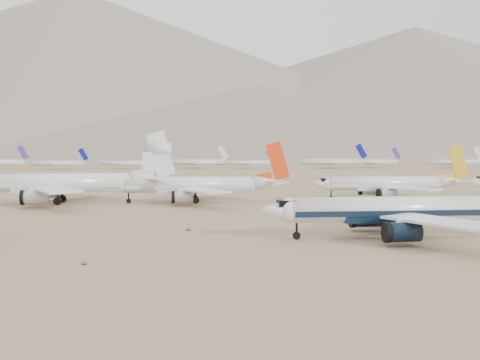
{
  "coord_description": "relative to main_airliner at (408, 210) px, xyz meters",
  "views": [
    {
      "loc": [
        -33.54,
        -90.1,
        14.31
      ],
      "look_at": [
        -17.43,
        48.45,
        7.0
      ],
      "focal_mm": 45.0,
      "sensor_mm": 36.0,
      "label": 1
    }
  ],
  "objects": [
    {
      "name": "desert_scrub",
      "position": [
        -25.05,
        -24.06,
        -4.16
      ],
      "size": [
        233.6,
        121.67,
        0.63
      ],
      "color": "brown",
      "rests_on": "ground"
    },
    {
      "name": "row2_gold_tail",
      "position": [
        23.94,
        71.21,
        -0.12
      ],
      "size": [
        43.48,
        42.52,
        15.48
      ],
      "color": "silver",
      "rests_on": "ground"
    },
    {
      "name": "foothills",
      "position": [
        522.36,
        1097.83,
        62.7
      ],
      "size": [
        4637.5,
        1395.0,
        155.0
      ],
      "color": "slate",
      "rests_on": "ground"
    },
    {
      "name": "row2_white_trijet",
      "position": [
        -64.88,
        67.02,
        1.09
      ],
      "size": [
        53.99,
        52.77,
        19.13
      ],
      "color": "silver",
      "rests_on": "ground"
    },
    {
      "name": "distant_storage_row",
      "position": [
        48.1,
        336.82,
        0.02
      ],
      "size": [
        620.48,
        63.19,
        15.83
      ],
      "color": "silver",
      "rests_on": "ground"
    },
    {
      "name": "main_airliner",
      "position": [
        0.0,
        0.0,
        0.0
      ],
      "size": [
        45.85,
        44.78,
        16.18
      ],
      "color": "silver",
      "rests_on": "ground"
    },
    {
      "name": "ground",
      "position": [
        -4.32,
        -2.17,
        -4.45
      ],
      "size": [
        7000.0,
        7000.0,
        0.0
      ],
      "primitive_type": "plane",
      "color": "#856A4D",
      "rests_on": "ground"
    },
    {
      "name": "mountain_range",
      "position": [
        65.86,
        1645.85,
        185.87
      ],
      "size": [
        7354.0,
        3024.0,
        470.0
      ],
      "color": "slate",
      "rests_on": "ground"
    },
    {
      "name": "row2_orange_tail",
      "position": [
        -30.7,
        66.37,
        0.14
      ],
      "size": [
        45.86,
        44.86,
        16.36
      ],
      "color": "silver",
      "rests_on": "ground"
    }
  ]
}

